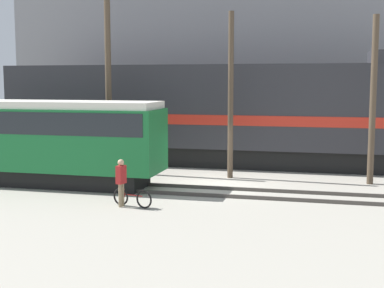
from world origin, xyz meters
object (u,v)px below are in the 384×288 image
Objects in this scene: person at (121,178)px; utility_pole_center at (231,96)px; utility_pole_left at (108,80)px; bicycle at (132,198)px; streetcar at (27,137)px; utility_pole_right at (373,101)px; freight_locomotive at (210,113)px.

person is 7.53m from utility_pole_center.
utility_pole_left reaches higher than utility_pole_center.
utility_pole_center reaches higher than person.
bicycle is at bearing -109.88° from utility_pole_center.
streetcar is at bearing -156.79° from utility_pole_center.
utility_pole_center is at bearing 67.31° from person.
streetcar is at bearing -166.19° from utility_pole_right.
freight_locomotive is 13.01× the size of person.
streetcar is 14.72m from utility_pole_right.
utility_pole_center is (2.71, 6.49, 2.70)m from person.
person is at bearing -64.09° from utility_pole_left.
freight_locomotive is 2.48× the size of utility_pole_left.
utility_pole_center reaches higher than bicycle.
utility_pole_left is (-3.15, 6.49, 3.39)m from person.
streetcar is 9.03m from utility_pole_center.
utility_pole_right is (8.78, 6.49, 2.54)m from person.
bicycle is 0.80m from person.
streetcar is 1.65× the size of utility_pole_right.
utility_pole_center is at bearing 70.12° from bicycle.
bicycle is 8.41m from utility_pole_left.
streetcar is at bearing -123.17° from utility_pole_left.
freight_locomotive is 10.24m from bicycle.
utility_pole_left is at bearing 118.80° from bicycle.
streetcar is 1.58× the size of utility_pole_center.
utility_pole_center is at bearing 23.21° from streetcar.
utility_pole_right is (6.07, 0.00, -0.16)m from utility_pole_center.
utility_pole_center reaches higher than streetcar.
person is 0.19× the size of utility_pole_left.
person is (-0.39, -0.05, 0.70)m from bicycle.
streetcar reaches higher than bicycle.
bicycle is (5.82, -2.94, -1.72)m from streetcar.
utility_pole_center reaches higher than freight_locomotive.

